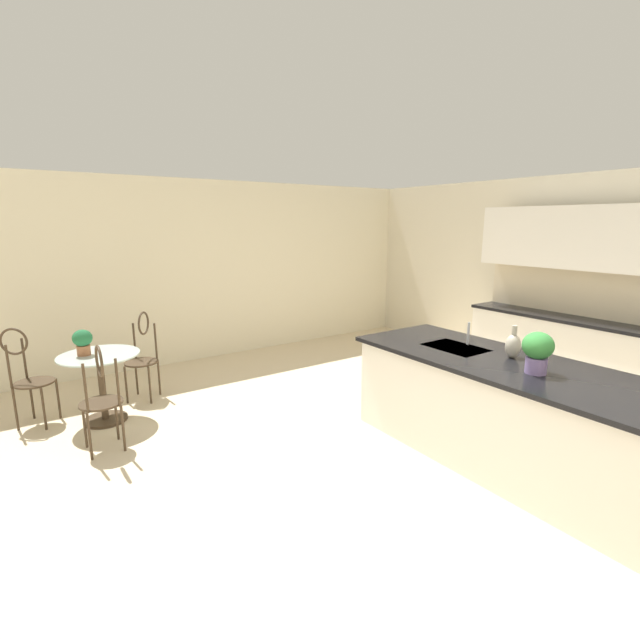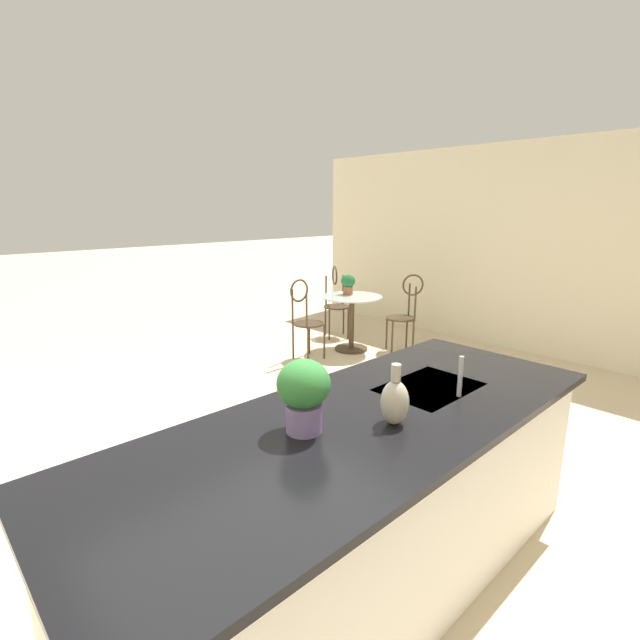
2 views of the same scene
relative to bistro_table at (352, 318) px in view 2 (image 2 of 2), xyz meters
The scene contains 11 objects.
ground_plane 3.23m from the bistro_table, 36.36° to the left, with size 40.00×40.00×0.00m, color beige.
wall_left_window 2.69m from the bistro_table, 131.56° to the left, with size 0.12×7.80×2.70m, color beige.
kitchen_island 3.98m from the bistro_table, 43.69° to the left, with size 2.80×1.06×0.92m.
bistro_table is the anchor object (origin of this frame).
chair_near_window 0.73m from the bistro_table, 118.11° to the right, with size 0.52×0.52×1.04m.
chair_by_island 0.75m from the bistro_table, ahead, with size 0.48×0.38×1.04m.
chair_toward_desk 0.71m from the bistro_table, 130.48° to the left, with size 0.53×0.53×1.04m.
sink_faucet 3.79m from the bistro_table, 51.51° to the left, with size 0.02×0.02×0.22m, color #B2B5BA.
potted_plant_on_table 0.47m from the bistro_table, 114.42° to the right, with size 0.19×0.19×0.27m.
potted_plant_counter_near 4.20m from the bistro_table, 39.94° to the left, with size 0.24×0.24×0.33m.
vase_on_counter 4.08m from the bistro_table, 45.61° to the left, with size 0.13×0.13×0.29m.
Camera 2 is at (1.83, 2.18, 1.89)m, focal length 25.93 mm.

